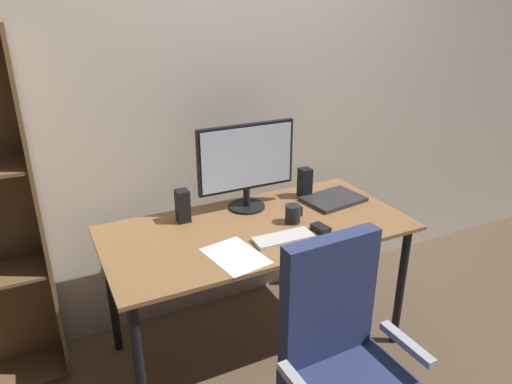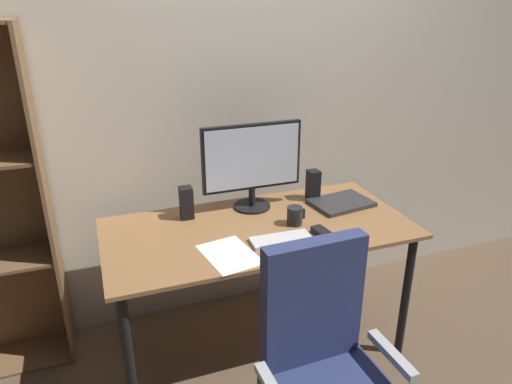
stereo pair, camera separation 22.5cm
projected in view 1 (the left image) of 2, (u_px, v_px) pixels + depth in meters
The scene contains 12 objects.
ground_plane at pixel (258, 344), 2.65m from camera, with size 12.00×12.00×0.00m, color brown.
back_wall at pixel (214, 96), 2.60m from camera, with size 6.40×0.10×2.60m, color beige.
desk at pixel (258, 241), 2.40m from camera, with size 1.53×0.75×0.74m.
monitor at pixel (246, 161), 2.47m from camera, with size 0.54×0.20×0.47m.
keyboard at pixel (283, 238), 2.23m from camera, with size 0.29×0.11×0.02m, color silver.
mouse at pixel (321, 229), 2.31m from camera, with size 0.06×0.10×0.03m, color black.
coffee_mug at pixel (293, 214), 2.39m from camera, with size 0.09×0.08×0.09m.
laptop at pixel (333, 199), 2.65m from camera, with size 0.32×0.23×0.02m, color #2D2D30.
speaker_left at pixel (183, 206), 2.39m from camera, with size 0.06×0.07×0.17m, color black.
speaker_right at pixel (305, 183), 2.69m from camera, with size 0.06×0.07×0.17m, color black.
paper_sheet at pixel (235, 256), 2.10m from camera, with size 0.21×0.30×0.00m, color white.
office_chair at pixel (345, 380), 1.80m from camera, with size 0.54×0.54×1.01m.
Camera 1 is at (-0.94, -1.89, 1.81)m, focal length 33.15 mm.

